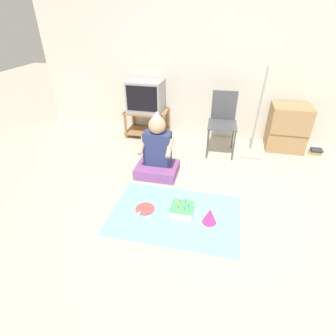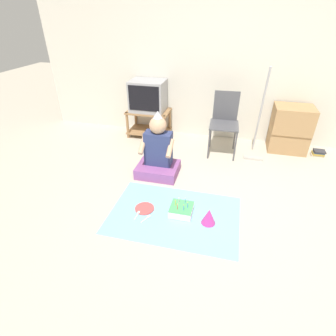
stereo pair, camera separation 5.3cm
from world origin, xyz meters
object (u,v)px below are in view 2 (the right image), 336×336
(dust_mop, at_px, (257,132))
(paper_plate, at_px, (145,208))
(person_seated, at_px, (158,154))
(cardboard_box_stack, at_px, (290,129))
(party_hat_blue, at_px, (209,216))
(folding_chair, at_px, (225,119))
(birthday_cake, at_px, (181,210))
(book_pile, at_px, (318,153))
(tv, at_px, (148,96))

(dust_mop, bearing_deg, paper_plate, -127.53)
(dust_mop, xyz_separation_m, person_seated, (-1.27, -0.81, -0.10))
(cardboard_box_stack, bearing_deg, paper_plate, -131.61)
(party_hat_blue, xyz_separation_m, paper_plate, (-0.72, 0.05, -0.08))
(folding_chair, distance_m, birthday_cake, 1.70)
(book_pile, relative_size, person_seated, 0.21)
(dust_mop, xyz_separation_m, paper_plate, (-1.21, -1.58, -0.38))
(cardboard_box_stack, relative_size, dust_mop, 0.53)
(tv, relative_size, person_seated, 0.64)
(folding_chair, height_order, birthday_cake, folding_chair)
(party_hat_blue, bearing_deg, tv, 122.47)
(party_hat_blue, bearing_deg, birthday_cake, 164.92)
(folding_chair, height_order, party_hat_blue, folding_chair)
(tv, distance_m, birthday_cake, 2.24)
(book_pile, relative_size, paper_plate, 0.87)
(folding_chair, bearing_deg, tv, 166.25)
(cardboard_box_stack, relative_size, birthday_cake, 2.86)
(tv, height_order, cardboard_box_stack, tv)
(birthday_cake, bearing_deg, folding_chair, 78.98)
(person_seated, bearing_deg, party_hat_blue, -46.57)
(tv, distance_m, folding_chair, 1.33)
(folding_chair, bearing_deg, birthday_cake, -101.02)
(dust_mop, distance_m, person_seated, 1.51)
(person_seated, relative_size, birthday_cake, 3.56)
(book_pile, distance_m, birthday_cake, 2.51)
(book_pile, relative_size, birthday_cake, 0.76)
(person_seated, height_order, party_hat_blue, person_seated)
(party_hat_blue, distance_m, paper_plate, 0.72)
(paper_plate, bearing_deg, dust_mop, 52.47)
(person_seated, xyz_separation_m, party_hat_blue, (0.77, -0.82, -0.20))
(cardboard_box_stack, height_order, birthday_cake, cardboard_box_stack)
(birthday_cake, relative_size, party_hat_blue, 1.40)
(person_seated, bearing_deg, dust_mop, 32.58)
(birthday_cake, bearing_deg, dust_mop, 62.69)
(dust_mop, height_order, birthday_cake, dust_mop)
(cardboard_box_stack, height_order, party_hat_blue, cardboard_box_stack)
(tv, height_order, dust_mop, dust_mop)
(folding_chair, height_order, cardboard_box_stack, folding_chair)
(dust_mop, relative_size, book_pile, 7.06)
(folding_chair, bearing_deg, party_hat_blue, -90.27)
(tv, xyz_separation_m, party_hat_blue, (1.27, -2.00, -0.61))
(person_seated, relative_size, party_hat_blue, 4.99)
(folding_chair, distance_m, cardboard_box_stack, 1.04)
(book_pile, distance_m, party_hat_blue, 2.37)
(folding_chair, relative_size, birthday_cake, 3.71)
(book_pile, height_order, party_hat_blue, party_hat_blue)
(cardboard_box_stack, xyz_separation_m, paper_plate, (-1.71, -1.93, -0.35))
(cardboard_box_stack, bearing_deg, tv, 179.44)
(folding_chair, distance_m, paper_plate, 1.86)
(folding_chair, height_order, dust_mop, dust_mop)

